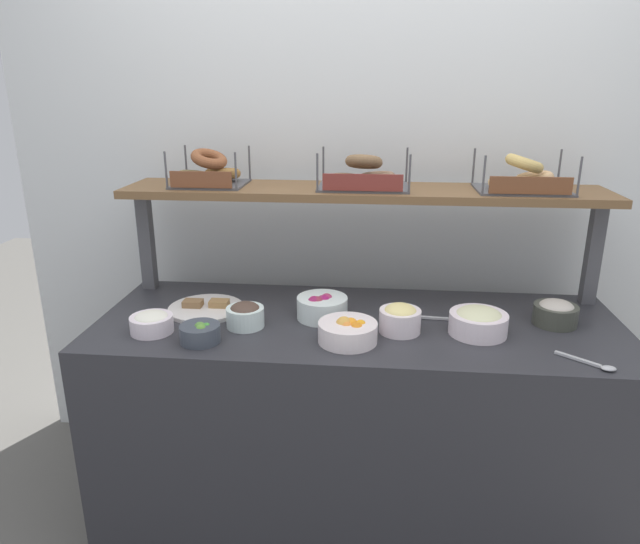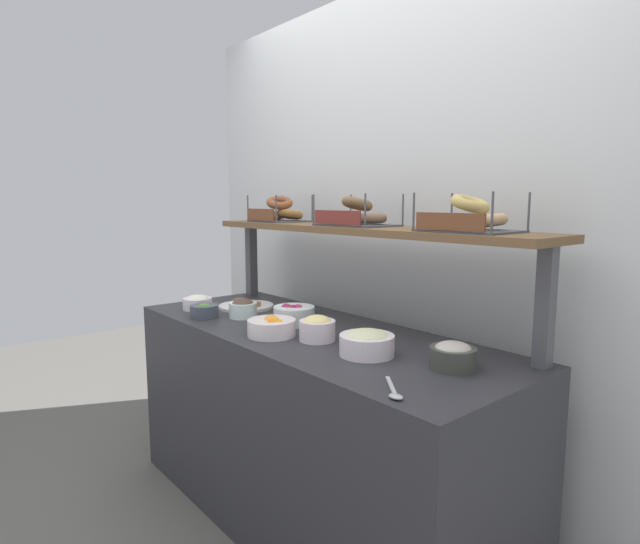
{
  "view_description": "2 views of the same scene",
  "coord_description": "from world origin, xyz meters",
  "px_view_note": "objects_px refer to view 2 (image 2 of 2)",
  "views": [
    {
      "loc": [
        0.05,
        -1.89,
        1.65
      ],
      "look_at": [
        -0.15,
        0.08,
        1.0
      ],
      "focal_mm": 32.12,
      "sensor_mm": 36.0,
      "label": 1
    },
    {
      "loc": [
        1.65,
        -1.33,
        1.39
      ],
      "look_at": [
        -0.04,
        0.09,
        1.09
      ],
      "focal_mm": 28.97,
      "sensor_mm": 36.0,
      "label": 2
    }
  ],
  "objects_px": {
    "serving_plate_white": "(246,306)",
    "serving_spoon_near_plate": "(394,392)",
    "bowl_beet_salad": "(294,314)",
    "bowl_tuna_salad": "(453,355)",
    "bagel_basket_cinnamon_raisin": "(279,213)",
    "bowl_fruit_salad": "(272,327)",
    "bowl_veggie_mix": "(204,310)",
    "bowl_scallion_spread": "(367,342)",
    "bowl_chocolate_spread": "(243,308)",
    "bagel_basket_plain": "(468,219)",
    "bagel_basket_poppy": "(356,216)",
    "serving_spoon_by_edge": "(372,343)",
    "bowl_egg_salad": "(317,328)",
    "bowl_cream_cheese": "(197,302)"
  },
  "relations": [
    {
      "from": "bowl_beet_salad",
      "to": "serving_plate_white",
      "type": "distance_m",
      "value": 0.44
    },
    {
      "from": "bowl_beet_salad",
      "to": "bowl_egg_salad",
      "type": "xyz_separation_m",
      "value": [
        0.27,
        -0.09,
        0.01
      ]
    },
    {
      "from": "bowl_egg_salad",
      "to": "bagel_basket_plain",
      "type": "bearing_deg",
      "value": 37.99
    },
    {
      "from": "bowl_egg_salad",
      "to": "bagel_basket_poppy",
      "type": "bearing_deg",
      "value": 112.65
    },
    {
      "from": "bowl_tuna_salad",
      "to": "bagel_basket_cinnamon_raisin",
      "type": "relative_size",
      "value": 0.53
    },
    {
      "from": "bowl_cream_cheese",
      "to": "bagel_basket_cinnamon_raisin",
      "type": "xyz_separation_m",
      "value": [
        0.1,
        0.44,
        0.44
      ]
    },
    {
      "from": "bowl_beet_salad",
      "to": "bowl_scallion_spread",
      "type": "height_order",
      "value": "bowl_scallion_spread"
    },
    {
      "from": "bagel_basket_poppy",
      "to": "bowl_fruit_salad",
      "type": "bearing_deg",
      "value": -93.54
    },
    {
      "from": "bagel_basket_cinnamon_raisin",
      "to": "serving_spoon_by_edge",
      "type": "bearing_deg",
      "value": -14.45
    },
    {
      "from": "bowl_fruit_salad",
      "to": "serving_spoon_near_plate",
      "type": "bearing_deg",
      "value": -7.67
    },
    {
      "from": "bowl_fruit_salad",
      "to": "bowl_beet_salad",
      "type": "bearing_deg",
      "value": 118.58
    },
    {
      "from": "bowl_beet_salad",
      "to": "serving_plate_white",
      "type": "bearing_deg",
      "value": 176.3
    },
    {
      "from": "bowl_chocolate_spread",
      "to": "bagel_basket_plain",
      "type": "height_order",
      "value": "bagel_basket_plain"
    },
    {
      "from": "bowl_scallion_spread",
      "to": "bagel_basket_plain",
      "type": "bearing_deg",
      "value": 62.33
    },
    {
      "from": "bagel_basket_cinnamon_raisin",
      "to": "bowl_fruit_salad",
      "type": "bearing_deg",
      "value": -38.38
    },
    {
      "from": "bowl_fruit_salad",
      "to": "serving_plate_white",
      "type": "height_order",
      "value": "bowl_fruit_salad"
    },
    {
      "from": "bowl_tuna_salad",
      "to": "bagel_basket_cinnamon_raisin",
      "type": "height_order",
      "value": "bagel_basket_cinnamon_raisin"
    },
    {
      "from": "bowl_cream_cheese",
      "to": "serving_plate_white",
      "type": "bearing_deg",
      "value": 58.78
    },
    {
      "from": "serving_spoon_near_plate",
      "to": "bagel_basket_poppy",
      "type": "xyz_separation_m",
      "value": [
        -0.72,
        0.54,
        0.47
      ]
    },
    {
      "from": "bowl_scallion_spread",
      "to": "serving_spoon_by_edge",
      "type": "distance_m",
      "value": 0.13
    },
    {
      "from": "bowl_cream_cheese",
      "to": "serving_spoon_near_plate",
      "type": "height_order",
      "value": "bowl_cream_cheese"
    },
    {
      "from": "bowl_egg_salad",
      "to": "bowl_chocolate_spread",
      "type": "height_order",
      "value": "bowl_egg_salad"
    },
    {
      "from": "bowl_beet_salad",
      "to": "bowl_fruit_salad",
      "type": "xyz_separation_m",
      "value": [
        0.1,
        -0.19,
        -0.01
      ]
    },
    {
      "from": "serving_plate_white",
      "to": "serving_spoon_near_plate",
      "type": "height_order",
      "value": "serving_plate_white"
    },
    {
      "from": "bowl_beet_salad",
      "to": "bowl_fruit_salad",
      "type": "bearing_deg",
      "value": -61.42
    },
    {
      "from": "bowl_cream_cheese",
      "to": "bowl_veggie_mix",
      "type": "height_order",
      "value": "bowl_cream_cheese"
    },
    {
      "from": "bagel_basket_poppy",
      "to": "bagel_basket_plain",
      "type": "height_order",
      "value": "same"
    },
    {
      "from": "bowl_beet_salad",
      "to": "bowl_tuna_salad",
      "type": "bearing_deg",
      "value": 1.82
    },
    {
      "from": "bowl_beet_salad",
      "to": "bowl_chocolate_spread",
      "type": "xyz_separation_m",
      "value": [
        -0.26,
        -0.1,
        0.0
      ]
    },
    {
      "from": "bowl_egg_salad",
      "to": "serving_plate_white",
      "type": "relative_size",
      "value": 0.51
    },
    {
      "from": "bowl_veggie_mix",
      "to": "bowl_scallion_spread",
      "type": "height_order",
      "value": "bowl_scallion_spread"
    },
    {
      "from": "bowl_tuna_salad",
      "to": "bowl_scallion_spread",
      "type": "bearing_deg",
      "value": -158.73
    },
    {
      "from": "bowl_egg_salad",
      "to": "bowl_cream_cheese",
      "type": "bearing_deg",
      "value": -174.13
    },
    {
      "from": "bowl_beet_salad",
      "to": "bowl_tuna_salad",
      "type": "relative_size",
      "value": 1.2
    },
    {
      "from": "bowl_fruit_salad",
      "to": "bowl_tuna_salad",
      "type": "bearing_deg",
      "value": 16.8
    },
    {
      "from": "serving_spoon_by_edge",
      "to": "bagel_basket_cinnamon_raisin",
      "type": "relative_size",
      "value": 0.64
    },
    {
      "from": "bowl_beet_salad",
      "to": "bagel_basket_poppy",
      "type": "relative_size",
      "value": 0.54
    },
    {
      "from": "serving_plate_white",
      "to": "bowl_scallion_spread",
      "type": "bearing_deg",
      "value": -6.57
    },
    {
      "from": "bowl_scallion_spread",
      "to": "serving_spoon_by_edge",
      "type": "bearing_deg",
      "value": 125.93
    },
    {
      "from": "bowl_egg_salad",
      "to": "bagel_basket_cinnamon_raisin",
      "type": "distance_m",
      "value": 0.92
    },
    {
      "from": "bowl_chocolate_spread",
      "to": "serving_spoon_near_plate",
      "type": "relative_size",
      "value": 0.88
    },
    {
      "from": "bowl_cream_cheese",
      "to": "bagel_basket_poppy",
      "type": "bearing_deg",
      "value": 31.84
    },
    {
      "from": "serving_spoon_by_edge",
      "to": "bowl_tuna_salad",
      "type": "bearing_deg",
      "value": 0.96
    },
    {
      "from": "bowl_egg_salad",
      "to": "bowl_scallion_spread",
      "type": "xyz_separation_m",
      "value": [
        0.26,
        0.01,
        -0.0
      ]
    },
    {
      "from": "bowl_cream_cheese",
      "to": "bowl_chocolate_spread",
      "type": "distance_m",
      "value": 0.32
    },
    {
      "from": "serving_plate_white",
      "to": "bagel_basket_poppy",
      "type": "distance_m",
      "value": 0.77
    },
    {
      "from": "bowl_egg_salad",
      "to": "bowl_scallion_spread",
      "type": "bearing_deg",
      "value": 2.06
    },
    {
      "from": "bowl_cream_cheese",
      "to": "bowl_scallion_spread",
      "type": "distance_m",
      "value": 1.1
    },
    {
      "from": "bagel_basket_poppy",
      "to": "serving_plate_white",
      "type": "bearing_deg",
      "value": -158.54
    },
    {
      "from": "serving_spoon_by_edge",
      "to": "bowl_chocolate_spread",
      "type": "bearing_deg",
      "value": -170.41
    }
  ]
}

